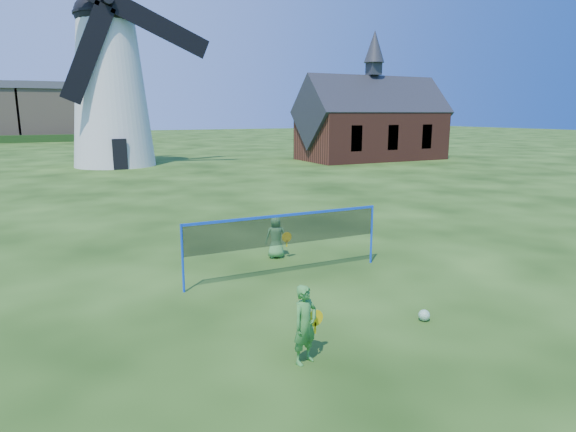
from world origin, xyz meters
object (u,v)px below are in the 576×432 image
(badminton_net, at_px, (286,231))
(play_ball, at_px, (424,315))
(windmill, at_px, (110,81))
(player_girl, at_px, (305,324))
(chapel, at_px, (372,124))
(player_boy, at_px, (276,237))

(badminton_net, height_order, play_ball, badminton_net)
(badminton_net, bearing_deg, play_ball, -70.31)
(windmill, xyz_separation_m, badminton_net, (0.55, -28.67, -5.05))
(badminton_net, xyz_separation_m, play_ball, (1.26, -3.51, -1.03))
(player_girl, xyz_separation_m, play_ball, (2.79, 0.41, -0.53))
(chapel, distance_m, player_boy, 30.41)
(player_boy, bearing_deg, windmill, -69.56)
(player_girl, bearing_deg, windmill, 69.19)
(windmill, relative_size, player_girl, 14.25)
(chapel, distance_m, play_ball, 34.00)
(windmill, height_order, chapel, windmill)
(player_girl, bearing_deg, player_boy, 51.03)
(player_girl, height_order, play_ball, player_girl)
(windmill, distance_m, play_ball, 32.80)
(badminton_net, xyz_separation_m, player_boy, (0.44, 1.53, -0.55))
(badminton_net, relative_size, play_ball, 22.95)
(windmill, distance_m, player_girl, 33.07)
(chapel, relative_size, play_ball, 57.00)
(windmill, distance_m, badminton_net, 29.12)
(play_ball, bearing_deg, player_boy, 99.17)
(player_boy, bearing_deg, play_ball, 117.52)
(badminton_net, bearing_deg, player_boy, 73.87)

